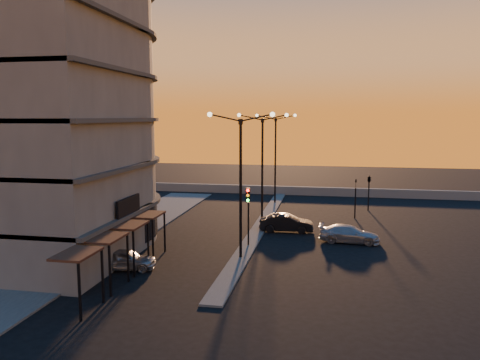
% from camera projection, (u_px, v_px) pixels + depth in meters
% --- Properties ---
extents(ground, '(120.00, 120.00, 0.00)m').
position_uv_depth(ground, '(241.00, 259.00, 30.53)').
color(ground, black).
rests_on(ground, ground).
extents(sidewalk_west, '(5.00, 40.00, 0.12)m').
position_uv_depth(sidewalk_west, '(118.00, 235.00, 36.34)').
color(sidewalk_west, '#464643').
rests_on(sidewalk_west, ground).
extents(median, '(1.20, 36.00, 0.12)m').
position_uv_depth(median, '(262.00, 224.00, 40.26)').
color(median, '#464643').
rests_on(median, ground).
extents(parapet, '(44.00, 0.50, 1.00)m').
position_uv_depth(parapet, '(297.00, 191.00, 55.42)').
color(parapet, gray).
rests_on(parapet, ground).
extents(building, '(14.35, 17.08, 25.00)m').
position_uv_depth(building, '(37.00, 76.00, 31.53)').
color(building, '#615B55').
rests_on(building, ground).
extents(streetlamp_near, '(4.32, 0.32, 9.51)m').
position_uv_depth(streetlamp_near, '(241.00, 174.00, 29.78)').
color(streetlamp_near, black).
rests_on(streetlamp_near, ground).
extents(streetlamp_mid, '(4.32, 0.32, 9.51)m').
position_uv_depth(streetlamp_mid, '(262.00, 160.00, 39.52)').
color(streetlamp_mid, black).
rests_on(streetlamp_mid, ground).
extents(streetlamp_far, '(4.32, 0.32, 9.51)m').
position_uv_depth(streetlamp_far, '(275.00, 151.00, 49.26)').
color(streetlamp_far, black).
rests_on(streetlamp_far, ground).
extents(traffic_light_main, '(0.28, 0.44, 4.25)m').
position_uv_depth(traffic_light_main, '(248.00, 207.00, 32.94)').
color(traffic_light_main, black).
rests_on(traffic_light_main, ground).
extents(signal_east_a, '(0.13, 0.16, 3.60)m').
position_uv_depth(signal_east_a, '(355.00, 198.00, 42.44)').
color(signal_east_a, black).
rests_on(signal_east_a, ground).
extents(signal_east_b, '(0.42, 1.99, 3.60)m').
position_uv_depth(signal_east_b, '(369.00, 179.00, 45.91)').
color(signal_east_b, black).
rests_on(signal_east_b, ground).
extents(car_hatchback, '(3.91, 2.04, 1.27)m').
position_uv_depth(car_hatchback, '(125.00, 259.00, 28.32)').
color(car_hatchback, '#979A9E').
rests_on(car_hatchback, ground).
extents(car_sedan, '(4.34, 1.64, 1.41)m').
position_uv_depth(car_sedan, '(286.00, 223.00, 37.67)').
color(car_sedan, black).
rests_on(car_sedan, ground).
extents(car_wagon, '(4.52, 2.13, 1.28)m').
position_uv_depth(car_wagon, '(349.00, 234.00, 34.46)').
color(car_wagon, '#A2A4A9').
rests_on(car_wagon, ground).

